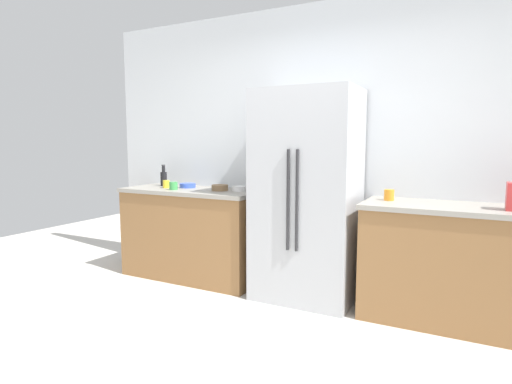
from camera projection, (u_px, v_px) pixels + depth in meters
name	position (u px, v px, depth m)	size (l,w,h in m)	color
ground_plane	(225.00, 374.00, 2.59)	(9.86, 9.86, 0.00)	beige
kitchen_back_panel	(323.00, 149.00, 4.02)	(4.93, 0.10, 2.70)	silver
counter_left	(193.00, 233.00, 4.41)	(1.49, 0.62, 0.93)	olive
counter_right	(455.00, 265.00, 3.26)	(1.42, 0.62, 0.93)	olive
refrigerator	(306.00, 196.00, 3.75)	(0.89, 0.64, 1.88)	#B2B5BA
bottle_a	(164.00, 178.00, 4.65)	(0.07, 0.07, 0.23)	black
cup_a	(166.00, 184.00, 4.45)	(0.07, 0.07, 0.08)	yellow
cup_b	(173.00, 186.00, 4.29)	(0.08, 0.08, 0.08)	green
cup_c	(389.00, 195.00, 3.49)	(0.08, 0.08, 0.09)	orange
bowl_a	(188.00, 185.00, 4.48)	(0.17, 0.17, 0.05)	blue
bowl_b	(240.00, 189.00, 4.17)	(0.15, 0.15, 0.05)	white
bowl_c	(220.00, 188.00, 4.21)	(0.17, 0.17, 0.06)	brown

